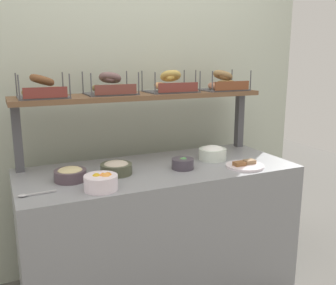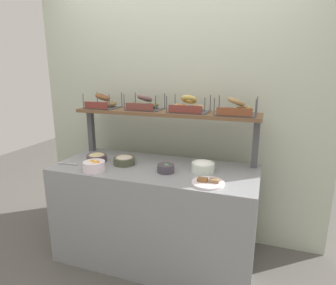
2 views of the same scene
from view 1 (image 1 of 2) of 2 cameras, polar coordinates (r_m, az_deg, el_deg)
back_wall at (r=2.76m, az=-6.03°, el=6.21°), size 2.87×0.06×2.40m
deli_counter at (r=2.48m, az=-1.40°, el=-13.27°), size 1.67×0.70×0.85m
shelf_riser_left at (r=2.36m, az=-21.71°, el=0.57°), size 0.05×0.05×0.40m
shelf_riser_right at (r=2.88m, az=10.68°, el=3.32°), size 0.05×0.05×0.40m
upper_shelf at (r=2.49m, az=-3.98°, el=7.04°), size 1.63×0.32×0.03m
bowl_hummus at (r=2.14m, az=-14.48°, el=-4.61°), size 0.17×0.17×0.08m
bowl_veggie_mix at (r=2.29m, az=2.23°, el=-3.16°), size 0.13×0.13×0.07m
bowl_cream_cheese at (r=2.51m, az=6.72°, el=-1.53°), size 0.18×0.18×0.09m
bowl_fruit_salad at (r=1.96m, az=-9.99°, el=-5.83°), size 0.17×0.17×0.09m
bowl_tuna_salad at (r=2.21m, az=-7.78°, el=-3.77°), size 0.18×0.18×0.08m
serving_plate_white at (r=2.38m, az=11.45°, el=-3.39°), size 0.23×0.23×0.04m
serving_spoon_near_plate at (r=1.99m, az=-19.88°, el=-7.33°), size 0.18×0.03×0.01m
bagel_basket_cinnamon_raisin at (r=2.32m, az=-18.36°, el=7.54°), size 0.28×0.24×0.14m
bagel_basket_poppy at (r=2.43m, az=-8.69°, el=8.29°), size 0.31×0.26×0.15m
bagel_basket_sesame at (r=2.56m, az=0.39°, el=8.65°), size 0.33×0.26×0.15m
bagel_basket_everything at (r=2.73m, az=8.21°, el=8.78°), size 0.32×0.26×0.15m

